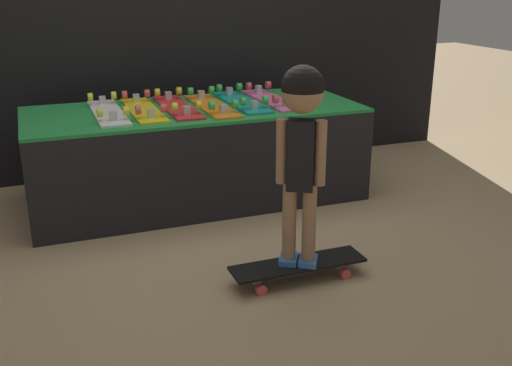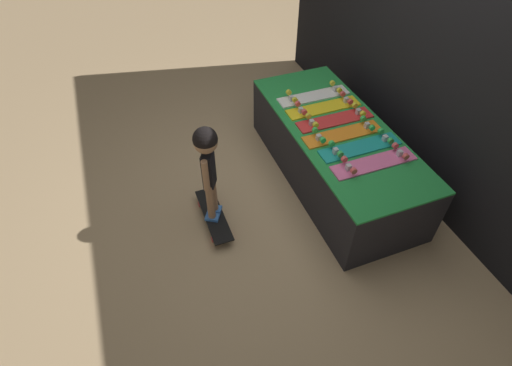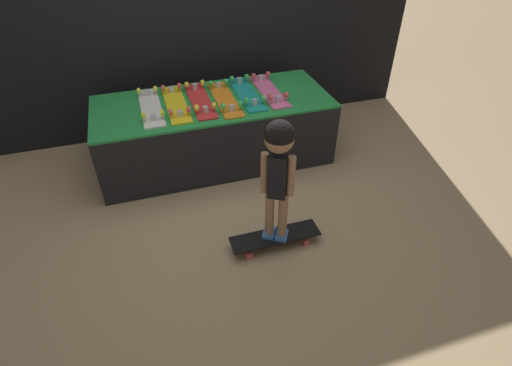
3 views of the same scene
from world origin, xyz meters
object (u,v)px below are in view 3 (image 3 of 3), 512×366
at_px(skateboard_white_on_rack, 151,106).
at_px(child, 278,161).
at_px(skateboard_yellow_on_rack, 176,103).
at_px(skateboard_orange_on_rack, 225,98).
at_px(skateboard_teal_on_rack, 246,93).
at_px(skateboard_on_floor, 275,237).
at_px(skateboard_red_on_rack, 200,99).
at_px(skateboard_pink_on_rack, 269,90).

height_order(skateboard_white_on_rack, child, child).
bearing_deg(skateboard_yellow_on_rack, skateboard_orange_on_rack, -4.32).
xyz_separation_m(skateboard_yellow_on_rack, skateboard_teal_on_rack, (0.66, 0.02, 0.00)).
bearing_deg(skateboard_orange_on_rack, skateboard_white_on_rack, 176.83).
height_order(skateboard_teal_on_rack, skateboard_on_floor, skateboard_teal_on_rack).
distance_m(skateboard_yellow_on_rack, skateboard_red_on_rack, 0.22).
bearing_deg(skateboard_teal_on_rack, skateboard_white_on_rack, -179.22).
bearing_deg(skateboard_red_on_rack, skateboard_white_on_rack, -179.43).
height_order(skateboard_pink_on_rack, child, child).
relative_size(skateboard_white_on_rack, child, 0.78).
bearing_deg(skateboard_orange_on_rack, skateboard_yellow_on_rack, 175.68).
bearing_deg(skateboard_teal_on_rack, skateboard_yellow_on_rack, -178.67).
xyz_separation_m(skateboard_white_on_rack, skateboard_yellow_on_rack, (0.22, -0.00, 0.00)).
height_order(skateboard_orange_on_rack, skateboard_on_floor, skateboard_orange_on_rack).
xyz_separation_m(skateboard_orange_on_rack, skateboard_pink_on_rack, (0.44, 0.05, 0.00)).
distance_m(skateboard_yellow_on_rack, skateboard_on_floor, 1.50).
xyz_separation_m(skateboard_teal_on_rack, skateboard_on_floor, (-0.17, -1.32, -0.56)).
bearing_deg(skateboard_white_on_rack, skateboard_yellow_on_rack, -0.87).
xyz_separation_m(skateboard_red_on_rack, child, (0.26, -1.31, 0.13)).
height_order(skateboard_red_on_rack, skateboard_orange_on_rack, same).
xyz_separation_m(skateboard_on_floor, child, (-0.00, 0.00, 0.69)).
bearing_deg(skateboard_white_on_rack, child, -61.77).
xyz_separation_m(skateboard_yellow_on_rack, skateboard_orange_on_rack, (0.44, -0.03, 0.00)).
distance_m(skateboard_yellow_on_rack, child, 1.40).
distance_m(skateboard_orange_on_rack, skateboard_on_floor, 1.39).
relative_size(skateboard_white_on_rack, skateboard_orange_on_rack, 1.00).
xyz_separation_m(skateboard_pink_on_rack, child, (-0.39, -1.32, 0.13)).
bearing_deg(skateboard_pink_on_rack, skateboard_yellow_on_rack, -179.08).
xyz_separation_m(skateboard_red_on_rack, skateboard_teal_on_rack, (0.44, 0.01, 0.00)).
height_order(skateboard_red_on_rack, skateboard_on_floor, skateboard_red_on_rack).
height_order(skateboard_on_floor, child, child).
relative_size(skateboard_red_on_rack, skateboard_teal_on_rack, 1.00).
distance_m(skateboard_red_on_rack, skateboard_on_floor, 1.45).
bearing_deg(skateboard_yellow_on_rack, skateboard_on_floor, -69.67).
relative_size(skateboard_yellow_on_rack, child, 0.78).
distance_m(skateboard_red_on_rack, skateboard_orange_on_rack, 0.22).
bearing_deg(skateboard_white_on_rack, skateboard_orange_on_rack, -3.17).
relative_size(skateboard_yellow_on_rack, skateboard_teal_on_rack, 1.00).
bearing_deg(skateboard_on_floor, skateboard_orange_on_rack, 92.06).
height_order(skateboard_yellow_on_rack, child, child).
distance_m(skateboard_white_on_rack, skateboard_pink_on_rack, 1.09).
distance_m(skateboard_white_on_rack, skateboard_on_floor, 1.59).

